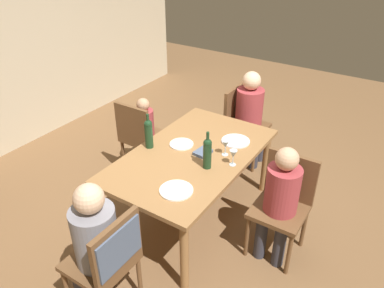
{
  "coord_description": "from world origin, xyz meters",
  "views": [
    {
      "loc": [
        -2.47,
        -1.59,
        2.59
      ],
      "look_at": [
        0.0,
        0.0,
        0.84
      ],
      "focal_mm": 35.19,
      "sensor_mm": 36.0,
      "label": 1
    }
  ],
  "objects_px": {
    "wine_glass_near_left": "(226,145)",
    "handbag": "(165,149)",
    "dinner_plate_guest_left": "(236,141)",
    "wine_bottle_tall_green": "(149,133)",
    "chair_right_end": "(242,120)",
    "person_man_guest": "(251,112)",
    "chair_far_right": "(140,134)",
    "wine_glass_centre": "(233,155)",
    "person_woman_host": "(94,240)",
    "chair_near": "(284,199)",
    "dining_table": "(192,161)",
    "person_child_small": "(146,128)",
    "wine_bottle_dark_red": "(207,152)",
    "chair_left_end": "(111,256)",
    "person_man_bearded": "(280,197)",
    "dinner_plate_host": "(176,190)",
    "dinner_plate_guest_right": "(181,144)"
  },
  "relations": [
    {
      "from": "chair_right_end",
      "to": "dinner_plate_guest_left",
      "type": "distance_m",
      "value": 0.91
    },
    {
      "from": "chair_left_end",
      "to": "handbag",
      "type": "distance_m",
      "value": 2.26
    },
    {
      "from": "chair_left_end",
      "to": "person_child_small",
      "type": "relative_size",
      "value": 0.98
    },
    {
      "from": "handbag",
      "to": "dinner_plate_host",
      "type": "bearing_deg",
      "value": -139.59
    },
    {
      "from": "dining_table",
      "to": "dinner_plate_guest_left",
      "type": "height_order",
      "value": "dinner_plate_guest_left"
    },
    {
      "from": "wine_glass_near_left",
      "to": "handbag",
      "type": "bearing_deg",
      "value": 62.94
    },
    {
      "from": "person_woman_host",
      "to": "chair_right_end",
      "type": "bearing_deg",
      "value": 1.43
    },
    {
      "from": "person_child_small",
      "to": "wine_bottle_tall_green",
      "type": "distance_m",
      "value": 0.79
    },
    {
      "from": "dinner_plate_host",
      "to": "person_man_guest",
      "type": "bearing_deg",
      "value": 5.64
    },
    {
      "from": "person_woman_host",
      "to": "wine_glass_near_left",
      "type": "height_order",
      "value": "person_woman_host"
    },
    {
      "from": "chair_left_end",
      "to": "dinner_plate_guest_right",
      "type": "height_order",
      "value": "chair_left_end"
    },
    {
      "from": "wine_bottle_tall_green",
      "to": "dinner_plate_guest_right",
      "type": "bearing_deg",
      "value": -49.93
    },
    {
      "from": "person_man_bearded",
      "to": "dinner_plate_guest_right",
      "type": "bearing_deg",
      "value": -5.42
    },
    {
      "from": "dinner_plate_guest_left",
      "to": "wine_bottle_tall_green",
      "type": "bearing_deg",
      "value": 129.6
    },
    {
      "from": "chair_far_right",
      "to": "wine_bottle_tall_green",
      "type": "bearing_deg",
      "value": -40.87
    },
    {
      "from": "person_woman_host",
      "to": "wine_glass_centre",
      "type": "xyz_separation_m",
      "value": [
        1.26,
        -0.43,
        0.18
      ]
    },
    {
      "from": "wine_bottle_dark_red",
      "to": "dinner_plate_guest_left",
      "type": "height_order",
      "value": "wine_bottle_dark_red"
    },
    {
      "from": "wine_glass_near_left",
      "to": "dinner_plate_guest_left",
      "type": "relative_size",
      "value": 0.54
    },
    {
      "from": "dinner_plate_guest_right",
      "to": "chair_near",
      "type": "bearing_deg",
      "value": -89.3
    },
    {
      "from": "chair_far_right",
      "to": "wine_glass_centre",
      "type": "distance_m",
      "value": 1.35
    },
    {
      "from": "chair_near",
      "to": "wine_bottle_tall_green",
      "type": "relative_size",
      "value": 2.67
    },
    {
      "from": "chair_far_right",
      "to": "person_man_guest",
      "type": "distance_m",
      "value": 1.31
    },
    {
      "from": "dining_table",
      "to": "person_man_bearded",
      "type": "bearing_deg",
      "value": -91.65
    },
    {
      "from": "dining_table",
      "to": "chair_right_end",
      "type": "distance_m",
      "value": 1.24
    },
    {
      "from": "person_woman_host",
      "to": "person_child_small",
      "type": "xyz_separation_m",
      "value": [
        1.64,
        0.86,
        -0.1
      ]
    },
    {
      "from": "person_child_small",
      "to": "wine_glass_near_left",
      "type": "xyz_separation_m",
      "value": [
        -0.26,
        -1.15,
        0.28
      ]
    },
    {
      "from": "person_child_small",
      "to": "wine_bottle_dark_red",
      "type": "distance_m",
      "value": 1.28
    },
    {
      "from": "wine_bottle_dark_red",
      "to": "dinner_plate_guest_right",
      "type": "height_order",
      "value": "wine_bottle_dark_red"
    },
    {
      "from": "person_woman_host",
      "to": "dining_table",
      "type": "bearing_deg",
      "value": -1.21
    },
    {
      "from": "chair_near",
      "to": "handbag",
      "type": "bearing_deg",
      "value": -20.06
    },
    {
      "from": "chair_right_end",
      "to": "wine_glass_centre",
      "type": "height_order",
      "value": "chair_right_end"
    },
    {
      "from": "person_man_bearded",
      "to": "wine_bottle_tall_green",
      "type": "relative_size",
      "value": 3.14
    },
    {
      "from": "chair_near",
      "to": "person_woman_host",
      "type": "xyz_separation_m",
      "value": [
        -1.32,
        0.91,
        0.13
      ]
    },
    {
      "from": "dining_table",
      "to": "chair_near",
      "type": "distance_m",
      "value": 0.9
    },
    {
      "from": "person_child_small",
      "to": "wine_bottle_tall_green",
      "type": "bearing_deg",
      "value": -47.62
    },
    {
      "from": "chair_right_end",
      "to": "person_woman_host",
      "type": "relative_size",
      "value": 0.8
    },
    {
      "from": "chair_far_right",
      "to": "handbag",
      "type": "distance_m",
      "value": 0.61
    },
    {
      "from": "dinner_plate_guest_right",
      "to": "wine_glass_near_left",
      "type": "bearing_deg",
      "value": -80.86
    },
    {
      "from": "wine_bottle_tall_green",
      "to": "wine_bottle_dark_red",
      "type": "relative_size",
      "value": 0.99
    },
    {
      "from": "wine_bottle_dark_red",
      "to": "wine_bottle_tall_green",
      "type": "bearing_deg",
      "value": 90.15
    },
    {
      "from": "chair_left_end",
      "to": "person_man_guest",
      "type": "relative_size",
      "value": 0.8
    },
    {
      "from": "wine_glass_near_left",
      "to": "handbag",
      "type": "distance_m",
      "value": 1.49
    },
    {
      "from": "person_man_bearded",
      "to": "wine_bottle_tall_green",
      "type": "height_order",
      "value": "wine_bottle_tall_green"
    },
    {
      "from": "person_man_bearded",
      "to": "wine_glass_centre",
      "type": "bearing_deg",
      "value": -7.14
    },
    {
      "from": "chair_right_end",
      "to": "person_man_guest",
      "type": "xyz_separation_m",
      "value": [
        -0.0,
        -0.11,
        0.13
      ]
    },
    {
      "from": "wine_bottle_tall_green",
      "to": "person_man_bearded",
      "type": "bearing_deg",
      "value": -85.71
    },
    {
      "from": "chair_near",
      "to": "chair_left_end",
      "type": "bearing_deg",
      "value": 60.03
    },
    {
      "from": "dining_table",
      "to": "wine_bottle_dark_red",
      "type": "height_order",
      "value": "wine_bottle_dark_red"
    },
    {
      "from": "person_man_bearded",
      "to": "dinner_plate_guest_left",
      "type": "distance_m",
      "value": 0.78
    },
    {
      "from": "handbag",
      "to": "chair_far_right",
      "type": "bearing_deg",
      "value": 180.0
    }
  ]
}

